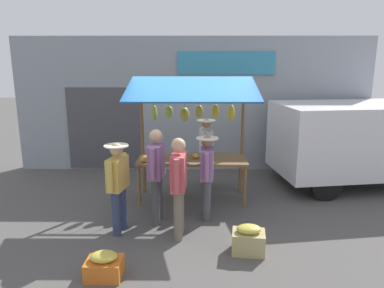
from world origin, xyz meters
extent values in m
plane|color=#514F4C|center=(0.00, 0.00, 0.00)|extent=(40.00, 40.00, 0.00)
cube|color=#8C939E|center=(0.00, -2.20, 1.70)|extent=(9.00, 0.25, 3.40)
cube|color=teal|center=(-0.82, -2.06, 2.75)|extent=(2.40, 0.06, 0.56)
cube|color=#47474C|center=(2.26, -2.07, 1.10)|extent=(1.90, 0.04, 2.10)
cube|color=brown|center=(0.00, 0.00, 0.85)|extent=(2.20, 0.90, 0.05)
cylinder|color=brown|center=(1.04, 0.39, 0.41)|extent=(0.06, 0.06, 0.83)
cylinder|color=brown|center=(-1.04, 0.39, 0.41)|extent=(0.06, 0.06, 0.83)
cylinder|color=brown|center=(1.04, -0.39, 0.41)|extent=(0.06, 0.06, 0.83)
cylinder|color=brown|center=(-1.04, -0.39, 0.41)|extent=(0.06, 0.06, 0.83)
cylinder|color=brown|center=(1.06, -0.40, 1.18)|extent=(0.07, 0.07, 2.35)
cylinder|color=brown|center=(-1.06, -0.40, 1.18)|extent=(0.07, 0.07, 2.35)
cylinder|color=brown|center=(0.00, -0.40, 2.15)|extent=(2.12, 0.06, 0.06)
cube|color=#19518C|center=(0.00, 0.15, 2.30)|extent=(2.50, 1.46, 0.39)
cylinder|color=brown|center=(-0.81, -0.37, 2.04)|extent=(0.01, 0.01, 0.22)
ellipsoid|color=yellow|center=(-0.81, -0.37, 1.76)|extent=(0.19, 0.22, 0.35)
cylinder|color=brown|center=(-0.48, -0.35, 2.04)|extent=(0.01, 0.01, 0.21)
ellipsoid|color=yellow|center=(-0.48, -0.35, 1.79)|extent=(0.20, 0.19, 0.29)
cylinder|color=brown|center=(-0.14, -0.35, 2.04)|extent=(0.01, 0.01, 0.22)
ellipsoid|color=gold|center=(-0.14, -0.35, 1.79)|extent=(0.24, 0.25, 0.26)
cylinder|color=brown|center=(0.16, -0.41, 2.01)|extent=(0.01, 0.01, 0.28)
ellipsoid|color=gold|center=(0.16, -0.41, 1.72)|extent=(0.27, 0.27, 0.30)
cylinder|color=brown|center=(0.49, -0.41, 2.03)|extent=(0.01, 0.01, 0.25)
ellipsoid|color=#B2CC4C|center=(0.49, -0.41, 1.77)|extent=(0.17, 0.14, 0.27)
cylinder|color=brown|center=(0.79, -0.35, 2.04)|extent=(0.01, 0.01, 0.23)
ellipsoid|color=#B2CC4C|center=(0.79, -0.35, 1.76)|extent=(0.13, 0.16, 0.32)
ellipsoid|color=orange|center=(0.92, 0.30, 0.95)|extent=(0.26, 0.25, 0.14)
ellipsoid|color=gold|center=(-0.07, -0.01, 0.93)|extent=(0.12, 0.18, 0.10)
cylinder|color=#726656|center=(-0.28, -0.88, 0.39)|extent=(0.14, 0.14, 0.78)
cylinder|color=#726656|center=(-0.33, -0.62, 0.39)|extent=(0.14, 0.14, 0.78)
cube|color=silver|center=(-0.31, -0.75, 1.05)|extent=(0.31, 0.51, 0.55)
cylinder|color=silver|center=(-0.25, -1.04, 1.08)|extent=(0.09, 0.09, 0.51)
cylinder|color=silver|center=(-0.37, -0.46, 1.08)|extent=(0.09, 0.09, 0.51)
sphere|color=#A87A5B|center=(-0.31, -0.75, 1.47)|extent=(0.21, 0.21, 0.21)
cylinder|color=beige|center=(-0.31, -0.75, 1.53)|extent=(0.41, 0.41, 0.02)
cylinder|color=#726656|center=(0.21, 1.77, 0.41)|extent=(0.14, 0.14, 0.82)
cylinder|color=#726656|center=(0.19, 1.50, 0.41)|extent=(0.14, 0.14, 0.82)
cube|color=#BF4C51|center=(0.20, 1.64, 1.11)|extent=(0.25, 0.51, 0.58)
cylinder|color=#BF4C51|center=(0.22, 1.95, 1.14)|extent=(0.09, 0.09, 0.54)
cylinder|color=#BF4C51|center=(0.18, 1.33, 1.14)|extent=(0.09, 0.09, 0.54)
sphere|color=tan|center=(0.20, 1.64, 1.55)|extent=(0.23, 0.23, 0.23)
cylinder|color=#4C4C51|center=(0.63, 1.22, 0.42)|extent=(0.14, 0.14, 0.84)
cylinder|color=#4C4C51|center=(0.60, 0.94, 0.42)|extent=(0.14, 0.14, 0.84)
cube|color=#93669E|center=(0.61, 1.08, 1.13)|extent=(0.27, 0.53, 0.59)
cylinder|color=#93669E|center=(0.65, 1.39, 1.16)|extent=(0.09, 0.09, 0.54)
cylinder|color=#93669E|center=(0.58, 0.77, 1.16)|extent=(0.09, 0.09, 0.54)
sphere|color=tan|center=(0.61, 1.08, 1.57)|extent=(0.23, 0.23, 0.23)
cylinder|color=#4C4C51|center=(-0.27, 1.03, 0.38)|extent=(0.14, 0.14, 0.76)
cylinder|color=#4C4C51|center=(-0.28, 0.78, 0.38)|extent=(0.14, 0.14, 0.76)
cube|color=#93669E|center=(-0.27, 0.91, 1.03)|extent=(0.25, 0.47, 0.54)
cylinder|color=#93669E|center=(-0.25, 1.20, 1.05)|extent=(0.09, 0.09, 0.50)
cylinder|color=#93669E|center=(-0.29, 0.62, 1.05)|extent=(0.09, 0.09, 0.50)
sphere|color=#8C664C|center=(-0.27, 0.91, 1.44)|extent=(0.21, 0.21, 0.21)
cylinder|color=beige|center=(-0.27, 0.91, 1.50)|extent=(0.40, 0.40, 0.02)
cylinder|color=navy|center=(1.24, 1.60, 0.38)|extent=(0.14, 0.14, 0.76)
cylinder|color=navy|center=(1.18, 1.35, 0.38)|extent=(0.14, 0.14, 0.76)
cube|color=gold|center=(1.21, 1.48, 1.03)|extent=(0.31, 0.50, 0.54)
cylinder|color=gold|center=(1.27, 1.76, 1.05)|extent=(0.09, 0.09, 0.50)
cylinder|color=gold|center=(1.15, 1.19, 1.05)|extent=(0.09, 0.09, 0.50)
sphere|color=tan|center=(1.21, 1.48, 1.43)|extent=(0.21, 0.21, 0.21)
cylinder|color=beige|center=(1.21, 1.48, 1.50)|extent=(0.40, 0.40, 0.02)
cube|color=silver|center=(-4.12, -1.01, 1.10)|extent=(4.62, 2.46, 1.55)
cube|color=black|center=(-2.82, -0.83, 1.38)|extent=(1.65, 1.99, 0.68)
cylinder|color=black|center=(-2.76, 0.02, 0.33)|extent=(0.68, 0.27, 0.66)
cylinder|color=black|center=(-2.52, -1.62, 0.33)|extent=(0.68, 0.27, 0.66)
cube|color=#D1661E|center=(1.15, 2.81, 0.13)|extent=(0.48, 0.39, 0.26)
ellipsoid|color=gold|center=(1.15, 2.81, 0.31)|extent=(0.36, 0.29, 0.12)
cube|color=tan|center=(-0.86, 2.15, 0.17)|extent=(0.53, 0.43, 0.33)
ellipsoid|color=gold|center=(-0.86, 2.15, 0.38)|extent=(0.37, 0.28, 0.12)
camera|label=1|loc=(-0.05, 7.16, 2.87)|focal=34.18mm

